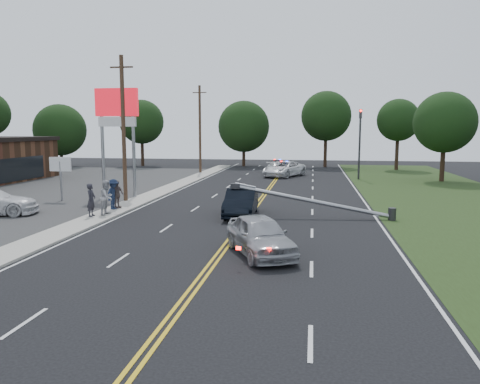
% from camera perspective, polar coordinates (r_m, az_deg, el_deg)
% --- Properties ---
extents(ground, '(120.00, 120.00, 0.00)m').
position_cam_1_polar(ground, '(19.67, -2.19, -7.20)').
color(ground, black).
rests_on(ground, ground).
extents(sidewalk, '(1.80, 70.00, 0.12)m').
position_cam_1_polar(sidewalk, '(31.49, -13.79, -1.68)').
color(sidewalk, '#A5A095').
rests_on(sidewalk, ground).
extents(centerline_yellow, '(0.36, 80.00, 0.00)m').
position_cam_1_polar(centerline_yellow, '(29.33, 1.55, -2.24)').
color(centerline_yellow, gold).
rests_on(centerline_yellow, ground).
extents(pylon_sign, '(3.20, 0.35, 8.00)m').
position_cam_1_polar(pylon_sign, '(35.61, -14.76, 8.93)').
color(pylon_sign, gray).
rests_on(pylon_sign, ground).
extents(small_sign, '(1.60, 0.14, 3.10)m').
position_cam_1_polar(small_sign, '(35.49, -21.05, 2.75)').
color(small_sign, gray).
rests_on(small_sign, ground).
extents(traffic_signal, '(0.28, 0.41, 7.05)m').
position_cam_1_polar(traffic_signal, '(48.88, 14.40, 6.41)').
color(traffic_signal, '#2D2D30').
rests_on(traffic_signal, ground).
extents(fallen_streetlight, '(9.36, 0.44, 1.91)m').
position_cam_1_polar(fallen_streetlight, '(26.98, 9.87, -1.26)').
color(fallen_streetlight, '#2D2D30').
rests_on(fallen_streetlight, ground).
extents(utility_pole_mid, '(1.60, 0.28, 10.00)m').
position_cam_1_polar(utility_pole_mid, '(33.25, -14.02, 7.49)').
color(utility_pole_mid, '#382619').
rests_on(utility_pole_mid, ground).
extents(utility_pole_far, '(1.60, 0.28, 10.00)m').
position_cam_1_polar(utility_pole_far, '(54.21, -4.91, 7.65)').
color(utility_pole_far, '#382619').
rests_on(utility_pole_far, ground).
extents(tree_4, '(6.92, 6.92, 8.44)m').
position_cam_1_polar(tree_4, '(68.07, -21.09, 7.07)').
color(tree_4, black).
rests_on(tree_4, ground).
extents(tree_5, '(6.08, 6.08, 9.13)m').
position_cam_1_polar(tree_5, '(66.78, -11.91, 8.36)').
color(tree_5, black).
rests_on(tree_5, ground).
extents(tree_6, '(7.02, 7.02, 8.96)m').
position_cam_1_polar(tree_6, '(64.78, 0.46, 7.98)').
color(tree_6, black).
rests_on(tree_6, ground).
extents(tree_7, '(6.65, 6.65, 10.15)m').
position_cam_1_polar(tree_7, '(64.38, 10.46, 9.08)').
color(tree_7, black).
rests_on(tree_7, ground).
extents(tree_8, '(5.24, 5.24, 8.83)m').
position_cam_1_polar(tree_8, '(62.00, 18.74, 8.29)').
color(tree_8, black).
rests_on(tree_8, ground).
extents(tree_9, '(5.86, 5.86, 8.65)m').
position_cam_1_polar(tree_9, '(49.58, 23.69, 7.77)').
color(tree_9, black).
rests_on(tree_9, ground).
extents(crashed_sedan, '(1.95, 4.95, 1.60)m').
position_cam_1_polar(crashed_sedan, '(27.36, 0.14, -1.27)').
color(crashed_sedan, black).
rests_on(crashed_sedan, ground).
extents(waiting_sedan, '(3.69, 5.05, 1.60)m').
position_cam_1_polar(waiting_sedan, '(18.94, 2.46, -5.29)').
color(waiting_sedan, '#9FA1A7').
rests_on(waiting_sedan, ground).
extents(emergency_a, '(4.96, 6.55, 1.65)m').
position_cam_1_polar(emergency_a, '(50.65, 5.39, 2.82)').
color(emergency_a, silver).
rests_on(emergency_a, ground).
extents(emergency_b, '(3.10, 4.70, 1.26)m').
position_cam_1_polar(emergency_b, '(53.77, 4.57, 2.90)').
color(emergency_b, silver).
rests_on(emergency_b, ground).
extents(bystander_a, '(0.48, 0.70, 1.88)m').
position_cam_1_polar(bystander_a, '(27.88, -17.68, -0.93)').
color(bystander_a, '#24232A').
rests_on(bystander_a, sidewalk).
extents(bystander_b, '(0.83, 1.03, 2.01)m').
position_cam_1_polar(bystander_b, '(28.24, -15.91, -0.62)').
color(bystander_b, '#A5A4A9').
rests_on(bystander_b, sidewalk).
extents(bystander_c, '(0.85, 1.29, 1.88)m').
position_cam_1_polar(bystander_c, '(29.99, -15.17, -0.26)').
color(bystander_c, '#18233D').
rests_on(bystander_c, sidewalk).
extents(bystander_d, '(0.77, 1.11, 1.75)m').
position_cam_1_polar(bystander_d, '(30.36, -14.78, -0.27)').
color(bystander_d, '#5E4E4B').
rests_on(bystander_d, sidewalk).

